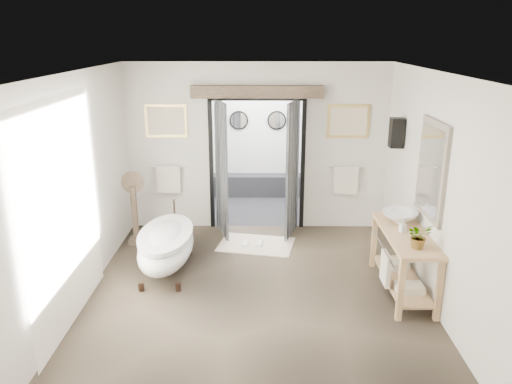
% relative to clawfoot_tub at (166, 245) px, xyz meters
% --- Properties ---
extents(ground_plane, '(5.00, 5.00, 0.00)m').
position_rel_clawfoot_tub_xyz_m(ground_plane, '(1.30, -0.69, -0.41)').
color(ground_plane, brown).
extents(room_shell, '(4.52, 5.02, 2.91)m').
position_rel_clawfoot_tub_xyz_m(room_shell, '(1.27, -0.81, 1.45)').
color(room_shell, beige).
rests_on(room_shell, ground_plane).
extents(shower_room, '(2.22, 2.01, 2.51)m').
position_rel_clawfoot_tub_xyz_m(shower_room, '(1.30, 3.31, 0.50)').
color(shower_room, black).
rests_on(shower_room, ground_plane).
extents(back_wall_dressing, '(3.82, 0.79, 2.52)m').
position_rel_clawfoot_tub_xyz_m(back_wall_dressing, '(1.30, 1.63, 1.16)').
color(back_wall_dressing, black).
rests_on(back_wall_dressing, ground_plane).
extents(clawfoot_tub, '(0.76, 1.71, 0.83)m').
position_rel_clawfoot_tub_xyz_m(clawfoot_tub, '(0.00, 0.00, 0.00)').
color(clawfoot_tub, '#3C291F').
rests_on(clawfoot_tub, ground_plane).
extents(vanity, '(0.57, 1.60, 0.85)m').
position_rel_clawfoot_tub_xyz_m(vanity, '(3.25, -0.57, 0.10)').
color(vanity, tan).
rests_on(vanity, ground_plane).
extents(pedestal_mirror, '(0.37, 0.24, 1.24)m').
position_rel_clawfoot_tub_xyz_m(pedestal_mirror, '(-0.70, 1.02, 0.12)').
color(pedestal_mirror, brown).
rests_on(pedestal_mirror, ground_plane).
extents(rug, '(1.33, 1.01, 0.01)m').
position_rel_clawfoot_tub_xyz_m(rug, '(1.29, 0.96, -0.40)').
color(rug, beige).
rests_on(rug, ground_plane).
extents(slippers, '(0.34, 0.25, 0.05)m').
position_rel_clawfoot_tub_xyz_m(slippers, '(1.23, 0.93, -0.37)').
color(slippers, white).
rests_on(slippers, rug).
extents(basin, '(0.50, 0.50, 0.17)m').
position_rel_clawfoot_tub_xyz_m(basin, '(3.28, -0.21, 0.53)').
color(basin, white).
rests_on(basin, vanity).
extents(plant, '(0.34, 0.31, 0.32)m').
position_rel_clawfoot_tub_xyz_m(plant, '(3.28, -1.06, 0.60)').
color(plant, gray).
rests_on(plant, vanity).
extents(soap_bottle_a, '(0.09, 0.09, 0.17)m').
position_rel_clawfoot_tub_xyz_m(soap_bottle_a, '(3.23, -0.55, 0.53)').
color(soap_bottle_a, gray).
rests_on(soap_bottle_a, vanity).
extents(soap_bottle_b, '(0.17, 0.17, 0.19)m').
position_rel_clawfoot_tub_xyz_m(soap_bottle_b, '(3.26, 0.06, 0.54)').
color(soap_bottle_b, gray).
rests_on(soap_bottle_b, vanity).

